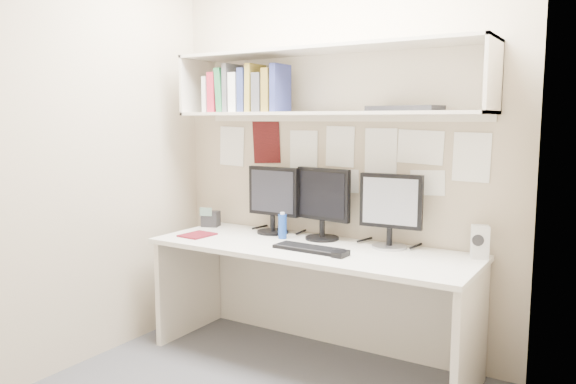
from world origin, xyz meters
The scene contains 18 objects.
wall_back centered at (0.00, 1.00, 1.30)m, with size 2.40×0.02×2.60m, color tan.
wall_front centered at (0.00, -1.00, 1.30)m, with size 2.40×0.02×2.60m, color tan.
wall_left centered at (-1.20, 0.00, 1.30)m, with size 0.02×2.00×2.60m, color tan.
wall_right centered at (1.20, 0.00, 1.30)m, with size 0.02×2.00×2.60m, color tan.
desk centered at (0.00, 0.65, 0.37)m, with size 2.00×0.70×0.73m.
overhead_hutch centered at (0.00, 0.86, 1.72)m, with size 2.00×0.38×0.40m.
pinned_papers centered at (0.00, 0.99, 1.25)m, with size 1.92×0.01×0.48m, color white, non-canonical shape.
monitor_left centered at (-0.41, 0.87, 0.98)m, with size 0.39×0.21×0.45m.
monitor_center centered at (-0.03, 0.87, 0.98)m, with size 0.39×0.22×0.46m.
monitor_right centered at (0.42, 0.87, 0.97)m, with size 0.38×0.21×0.44m.
keyboard centered at (0.04, 0.55, 0.74)m, with size 0.41×0.15×0.02m, color black.
mouse centered at (0.27, 0.51, 0.75)m, with size 0.07×0.11×0.03m, color black.
speaker centered at (0.94, 0.89, 0.82)m, with size 0.12×0.12×0.18m.
blue_bottle centered at (-0.26, 0.75, 0.81)m, with size 0.06×0.06×0.17m.
maroon_notebook centered at (-0.79, 0.52, 0.74)m, with size 0.17×0.21×0.01m, color #5C0F19.
desk_phone centered at (-0.92, 0.83, 0.79)m, with size 0.14×0.14×0.14m.
book_stack centered at (-0.55, 0.76, 1.68)m, with size 0.58×0.19×0.31m.
hutch_tray centered at (0.50, 0.84, 1.56)m, with size 0.43×0.16×0.03m, color black.
Camera 1 is at (1.63, -2.26, 1.49)m, focal length 35.00 mm.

